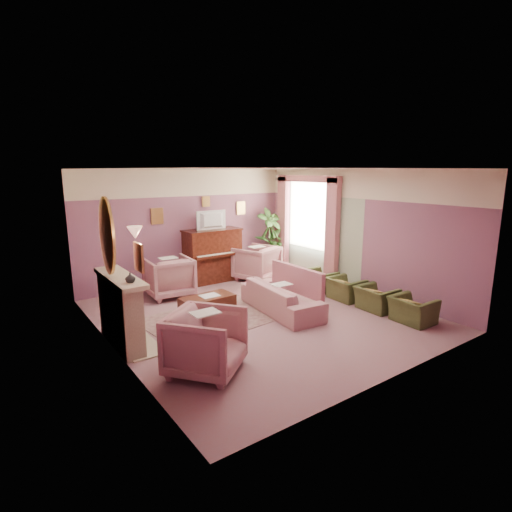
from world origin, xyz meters
TOP-DOWN VIEW (x-y plane):
  - floor at (0.00, 0.00)m, footprint 5.50×6.00m
  - ceiling at (0.00, 0.00)m, footprint 5.50×6.00m
  - wall_back at (0.00, 3.00)m, footprint 5.50×0.02m
  - wall_front at (0.00, -3.00)m, footprint 5.50×0.02m
  - wall_left at (-2.75, 0.00)m, footprint 0.02×6.00m
  - wall_right at (2.75, 0.00)m, footprint 0.02×6.00m
  - picture_rail_band at (0.00, 2.99)m, footprint 5.50×0.01m
  - stripe_panel at (2.73, 1.30)m, footprint 0.01×3.00m
  - fireplace_surround at (-2.59, 0.20)m, footprint 0.30×1.40m
  - fireplace_inset at (-2.49, 0.20)m, footprint 0.18×0.72m
  - fire_ember at (-2.45, 0.20)m, footprint 0.06×0.54m
  - mantel_shelf at (-2.56, 0.20)m, footprint 0.40×1.55m
  - hearth at (-2.39, 0.20)m, footprint 0.55×1.50m
  - mirror_frame at (-2.70, 0.20)m, footprint 0.04×0.72m
  - mirror_glass at (-2.67, 0.20)m, footprint 0.01×0.60m
  - sconce_shade at (-2.62, -0.85)m, footprint 0.20×0.20m
  - piano at (0.50, 2.68)m, footprint 1.40×0.60m
  - piano_keyshelf at (0.50, 2.33)m, footprint 1.30×0.12m
  - piano_keys at (0.50, 2.33)m, footprint 1.20×0.08m
  - piano_top at (0.50, 2.68)m, footprint 1.45×0.65m
  - television at (0.50, 2.63)m, footprint 0.80×0.12m
  - print_back_left at (-0.80, 2.96)m, footprint 0.30×0.03m
  - print_back_right at (1.55, 2.96)m, footprint 0.26×0.03m
  - print_back_mid at (0.50, 2.96)m, footprint 0.22×0.03m
  - print_left_wall at (-2.71, -1.20)m, footprint 0.03×0.28m
  - window_blind at (2.70, 1.55)m, footprint 0.03×1.40m
  - curtain_left at (2.62, 0.63)m, footprint 0.16×0.34m
  - curtain_right at (2.62, 2.47)m, footprint 0.16×0.34m
  - pelmet at (2.62, 1.55)m, footprint 0.16×2.20m
  - mantel_plant at (-2.55, 0.75)m, footprint 0.16×0.16m
  - mantel_vase at (-2.55, -0.30)m, footprint 0.16×0.16m
  - area_rug at (-0.80, 0.38)m, footprint 2.67×2.05m
  - coffee_table at (-0.91, 0.40)m, footprint 1.02×0.55m
  - table_paper at (-0.86, 0.40)m, footprint 0.35×0.28m
  - sofa at (0.48, -0.10)m, footprint 0.66×1.99m
  - sofa_throw at (0.88, -0.10)m, footprint 0.10×1.51m
  - floral_armchair_left at (-0.92, 2.14)m, footprint 0.95×0.95m
  - floral_armchair_right at (1.45, 2.09)m, footprint 0.95×0.95m
  - floral_armchair_front at (-1.90, -1.38)m, footprint 0.95×0.95m
  - olive_chair_a at (2.10, -1.96)m, footprint 0.52×0.74m
  - olive_chair_b at (2.10, -1.14)m, footprint 0.52×0.74m
  - olive_chair_c at (2.10, -0.32)m, footprint 0.52×0.74m
  - olive_chair_d at (2.10, 0.50)m, footprint 0.52×0.74m
  - side_table at (2.38, 2.57)m, footprint 0.52×0.52m
  - side_plant_big at (2.38, 2.57)m, footprint 0.30×0.30m
  - side_plant_small at (2.50, 2.47)m, footprint 0.16×0.16m
  - palm_pot at (2.22, 2.55)m, footprint 0.34×0.34m
  - palm_plant at (2.22, 2.55)m, footprint 0.76×0.76m

SIDE VIEW (x-z plane):
  - floor at x=0.00m, z-range -0.01..0.01m
  - area_rug at x=-0.80m, z-range 0.00..0.01m
  - hearth at x=-2.39m, z-range 0.00..0.02m
  - palm_pot at x=2.22m, z-range 0.00..0.34m
  - fire_ember at x=-2.45m, z-range 0.17..0.27m
  - coffee_table at x=-0.91m, z-range 0.00..0.45m
  - olive_chair_a at x=2.10m, z-range 0.00..0.64m
  - olive_chair_b at x=2.10m, z-range 0.00..0.64m
  - olive_chair_c at x=2.10m, z-range 0.00..0.64m
  - olive_chair_d at x=2.10m, z-range 0.00..0.64m
  - side_table at x=2.38m, z-range 0.00..0.70m
  - fireplace_inset at x=-2.49m, z-range 0.06..0.74m
  - sofa at x=0.48m, z-range 0.00..0.80m
  - table_paper at x=-0.86m, z-range 0.45..0.46m
  - floral_armchair_left at x=-0.92m, z-range 0.00..0.99m
  - floral_armchair_right at x=1.45m, z-range 0.00..0.99m
  - floral_armchair_front at x=-1.90m, z-range 0.00..0.99m
  - fireplace_surround at x=-2.59m, z-range 0.00..1.10m
  - sofa_throw at x=0.88m, z-range 0.32..0.88m
  - piano at x=0.50m, z-range 0.00..1.30m
  - piano_keyshelf at x=0.50m, z-range 0.69..0.75m
  - piano_keys at x=0.50m, z-range 0.75..0.77m
  - side_plant_small at x=2.50m, z-range 0.70..0.98m
  - side_plant_big at x=2.38m, z-range 0.70..1.04m
  - palm_plant at x=2.22m, z-range 0.34..1.78m
  - stripe_panel at x=2.73m, z-range 0.00..2.15m
  - mantel_shelf at x=-2.56m, z-range 1.09..1.16m
  - mantel_vase at x=-2.55m, z-range 1.15..1.31m
  - mantel_plant at x=-2.55m, z-range 1.15..1.43m
  - curtain_left at x=2.62m, z-range 0.00..2.60m
  - curtain_right at x=2.62m, z-range 0.00..2.60m
  - piano_top at x=0.50m, z-range 1.29..1.33m
  - wall_back at x=0.00m, z-range 0.00..2.80m
  - wall_front at x=0.00m, z-range 0.00..2.80m
  - wall_left at x=-2.75m, z-range 0.00..2.80m
  - wall_right at x=2.75m, z-range 0.00..2.80m
  - television at x=0.50m, z-range 1.36..1.84m
  - window_blind at x=2.70m, z-range 0.80..2.60m
  - print_back_left at x=-0.80m, z-range 1.53..1.91m
  - print_left_wall at x=-2.71m, z-range 1.54..1.90m
  - print_back_right at x=1.55m, z-range 1.61..1.95m
  - mirror_frame at x=-2.70m, z-range 1.20..2.40m
  - mirror_glass at x=-2.67m, z-range 1.27..2.33m
  - sconce_shade at x=-2.62m, z-range 1.90..2.06m
  - print_back_mid at x=0.50m, z-range 1.87..2.13m
  - picture_rail_band at x=0.00m, z-range 2.15..2.80m
  - pelmet at x=2.62m, z-range 2.48..2.64m
  - ceiling at x=0.00m, z-range 2.79..2.80m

